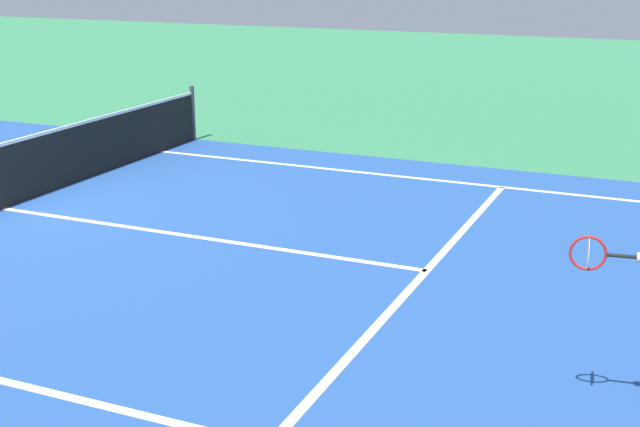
% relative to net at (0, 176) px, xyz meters
% --- Properties ---
extents(ground_plane, '(60.00, 60.00, 0.00)m').
position_rel_net_xyz_m(ground_plane, '(0.00, 0.00, -0.49)').
color(ground_plane, '#337F51').
extents(court_surface_inbounds, '(10.62, 24.40, 0.00)m').
position_rel_net_xyz_m(court_surface_inbounds, '(0.00, 0.00, -0.49)').
color(court_surface_inbounds, '#234C93').
rests_on(court_surface_inbounds, ground_plane).
extents(line_sideline_right, '(0.10, 11.89, 0.01)m').
position_rel_net_xyz_m(line_sideline_right, '(4.11, -5.95, -0.49)').
color(line_sideline_right, white).
rests_on(line_sideline_right, ground_plane).
extents(line_service_near, '(8.22, 0.10, 0.01)m').
position_rel_net_xyz_m(line_service_near, '(0.00, -6.40, -0.49)').
color(line_service_near, white).
rests_on(line_service_near, ground_plane).
extents(line_center_service, '(0.10, 6.40, 0.01)m').
position_rel_net_xyz_m(line_center_service, '(0.00, -3.20, -0.49)').
color(line_center_service, white).
rests_on(line_center_service, ground_plane).
extents(net, '(10.60, 0.09, 1.07)m').
position_rel_net_xyz_m(net, '(0.00, 0.00, 0.00)').
color(net, '#33383D').
rests_on(net, ground_plane).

